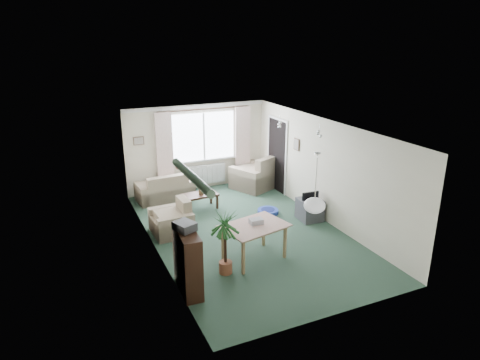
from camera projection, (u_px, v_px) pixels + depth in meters
name	position (u px, v px, depth m)	size (l,w,h in m)	color
ground	(245.00, 233.00, 9.52)	(6.50, 6.50, 0.00)	#284435
window	(204.00, 136.00, 11.91)	(1.80, 0.03, 1.30)	white
curtain_rod	(204.00, 109.00, 11.59)	(2.60, 0.03, 0.03)	black
curtain_left	(165.00, 149.00, 11.45)	(0.45, 0.08, 2.00)	beige
curtain_right	(243.00, 141.00, 12.34)	(0.45, 0.08, 2.00)	beige
radiator	(205.00, 174.00, 12.23)	(1.20, 0.10, 0.55)	white
doorway	(277.00, 156.00, 11.87)	(0.03, 0.95, 2.00)	black
pendant_lamp	(314.00, 205.00, 7.14)	(0.36, 0.36, 0.36)	white
tinsel_garland	(192.00, 176.00, 6.06)	(1.60, 1.60, 0.12)	#196626
bauble_cluster_a	(280.00, 122.00, 10.09)	(0.20, 0.20, 0.20)	silver
bauble_cluster_b	(319.00, 131.00, 9.17)	(0.20, 0.20, 0.20)	silver
wall_picture_back	(139.00, 141.00, 11.20)	(0.28, 0.03, 0.22)	brown
wall_picture_right	(297.00, 144.00, 10.83)	(0.03, 0.24, 0.30)	brown
sofa	(165.00, 186.00, 11.36)	(1.46, 0.77, 0.73)	#C3B293
armchair_corner	(254.00, 172.00, 12.18)	(1.06, 1.01, 0.95)	beige
armchair_left	(171.00, 217.00, 9.40)	(0.86, 0.81, 0.77)	beige
coffee_table	(200.00, 201.00, 10.79)	(0.87, 0.48, 0.39)	black
photo_frame	(201.00, 191.00, 10.69)	(0.12, 0.02, 0.16)	brown
bookshelf	(188.00, 261.00, 7.22)	(0.30, 0.91, 1.12)	black
hifi_box	(185.00, 226.00, 7.06)	(0.28, 0.35, 0.14)	#3F3E44
houseplant	(225.00, 243.00, 7.73)	(0.53, 0.53, 1.23)	#1F5B2E
dining_table	(254.00, 243.00, 8.31)	(1.12, 0.75, 0.70)	#A7735B
gift_box	(256.00, 222.00, 8.25)	(0.25, 0.18, 0.12)	#B3B1BC
tv_cube	(310.00, 209.00, 10.14)	(0.50, 0.55, 0.50)	#3C3B41
pet_bed	(268.00, 211.00, 10.54)	(0.51, 0.51, 0.10)	navy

